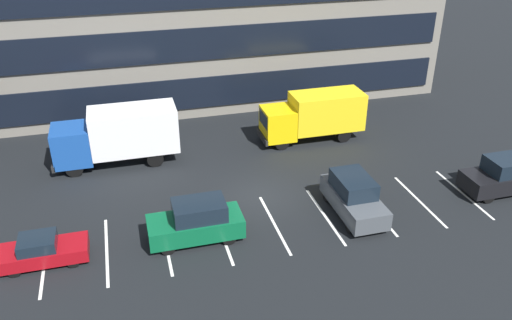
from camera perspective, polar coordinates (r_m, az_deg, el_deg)
name	(u,v)px	position (r m, az deg, el deg)	size (l,w,h in m)	color
ground_plane	(259,195)	(29.56, 0.34, -3.86)	(120.00, 120.00, 0.00)	black
lot_markings	(274,224)	(27.21, 2.01, -6.97)	(22.54, 5.40, 0.01)	silver
box_truck_yellow_all	(314,115)	(35.51, 6.35, 4.95)	(6.99, 2.32, 3.24)	yellow
box_truck_blue	(118,134)	(33.18, -14.78, 2.77)	(7.61, 2.52, 3.53)	#194799
suv_charcoal	(354,196)	(28.00, 10.57, -3.92)	(1.97, 4.66, 2.11)	#474C51
suv_black	(505,175)	(32.62, 25.47, -1.53)	(4.65, 1.97, 2.10)	black
sedan_maroon	(43,251)	(26.22, -22.20, -9.11)	(3.92, 1.64, 1.41)	maroon
suv_forest	(197,222)	(25.77, -6.49, -6.68)	(4.60, 1.95, 2.08)	#0C5933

